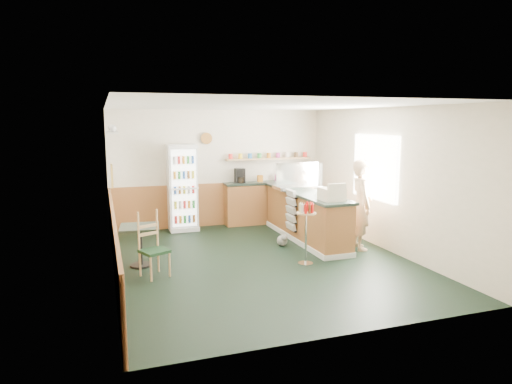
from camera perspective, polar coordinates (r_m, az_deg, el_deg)
name	(u,v)px	position (r m, az deg, el deg)	size (l,w,h in m)	color
ground	(261,260)	(8.17, 0.67, -8.54)	(6.00, 6.00, 0.00)	black
room_envelope	(237,171)	(8.47, -2.40, 2.63)	(5.04, 6.02, 2.72)	silver
service_counter	(306,218)	(9.51, 6.21, -3.22)	(0.68, 3.01, 1.01)	#A15D34
back_counter	(269,200)	(11.00, 1.67, -1.05)	(2.24, 0.42, 1.69)	#A15D34
drinks_fridge	(182,188)	(10.34, -9.18, 0.54)	(0.64, 0.54, 1.93)	silver
display_case	(297,176)	(9.78, 5.18, 2.01)	(0.97, 0.50, 0.55)	silver
cash_register	(332,194)	(8.43, 9.44, -0.27)	(0.39, 0.41, 0.23)	beige
shopkeeper	(361,205)	(8.92, 12.99, -1.57)	(0.58, 0.41, 1.73)	tan
condiment_stand	(306,223)	(7.84, 6.29, -3.83)	(0.34, 0.34, 1.06)	silver
newspaper_rack	(291,210)	(9.27, 4.41, -2.31)	(0.09, 0.42, 0.84)	black
cafe_table	(140,238)	(7.96, -14.31, -5.60)	(0.70, 0.70, 0.70)	black
cafe_chair	(154,242)	(7.47, -12.69, -6.11)	(0.51, 0.52, 1.04)	black
dog_doorstop	(283,240)	(9.05, 3.34, -6.02)	(0.21, 0.27, 0.25)	gray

